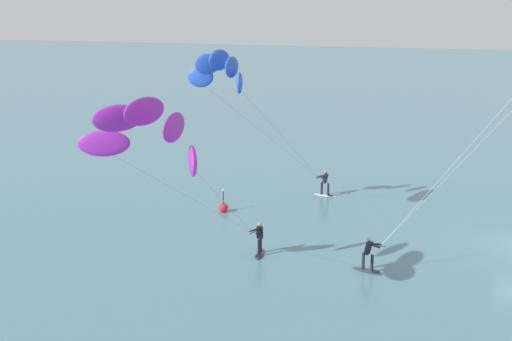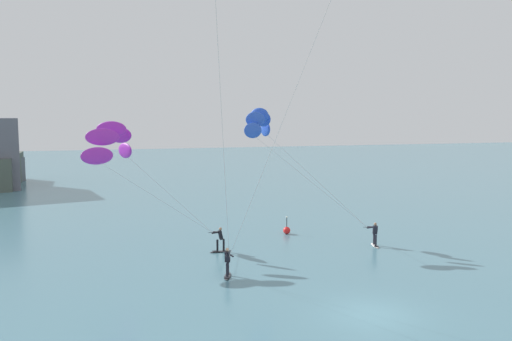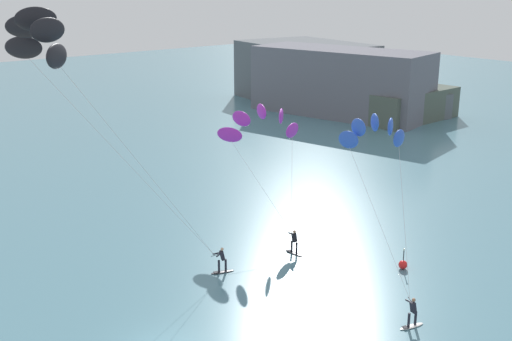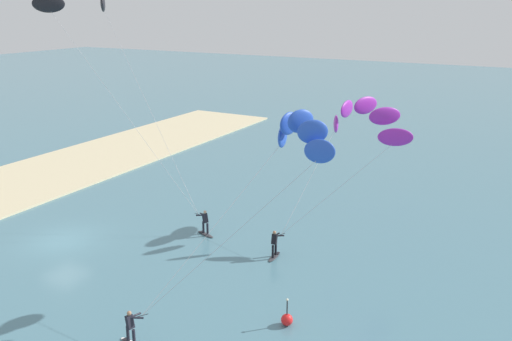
{
  "view_description": "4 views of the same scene",
  "coord_description": "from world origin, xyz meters",
  "px_view_note": "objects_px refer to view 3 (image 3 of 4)",
  "views": [
    {
      "loc": [
        -35.73,
        4.79,
        12.83
      ],
      "look_at": [
        -3.48,
        13.17,
        4.07
      ],
      "focal_mm": 49.21,
      "sensor_mm": 36.0,
      "label": 1
    },
    {
      "loc": [
        -11.6,
        -20.77,
        9.23
      ],
      "look_at": [
        -1.97,
        12.26,
        5.49
      ],
      "focal_mm": 36.61,
      "sensor_mm": 36.0,
      "label": 2
    },
    {
      "loc": [
        23.82,
        -13.71,
        17.5
      ],
      "look_at": [
        -3.25,
        8.6,
        6.85
      ],
      "focal_mm": 44.26,
      "sensor_mm": 36.0,
      "label": 3
    },
    {
      "loc": [
        21.86,
        25.96,
        14.25
      ],
      "look_at": [
        -3.58,
        11.94,
        5.41
      ],
      "focal_mm": 38.44,
      "sensor_mm": 36.0,
      "label": 4
    }
  ],
  "objects_px": {
    "kitesurfer_nearshore": "(262,126)",
    "kitesurfer_far_out": "(376,139)",
    "marker_buoy": "(403,264)",
    "kitesurfer_mid_water": "(47,47)"
  },
  "relations": [
    {
      "from": "marker_buoy",
      "to": "kitesurfer_mid_water",
      "type": "bearing_deg",
      "value": -111.08
    },
    {
      "from": "kitesurfer_far_out",
      "to": "marker_buoy",
      "type": "xyz_separation_m",
      "value": [
        2.03,
        0.86,
        -7.89
      ]
    },
    {
      "from": "kitesurfer_nearshore",
      "to": "kitesurfer_mid_water",
      "type": "bearing_deg",
      "value": -73.13
    },
    {
      "from": "marker_buoy",
      "to": "kitesurfer_far_out",
      "type": "bearing_deg",
      "value": -157.15
    },
    {
      "from": "kitesurfer_nearshore",
      "to": "kitesurfer_far_out",
      "type": "height_order",
      "value": "kitesurfer_far_out"
    },
    {
      "from": "kitesurfer_nearshore",
      "to": "kitesurfer_mid_water",
      "type": "distance_m",
      "value": 19.96
    },
    {
      "from": "kitesurfer_far_out",
      "to": "marker_buoy",
      "type": "relative_size",
      "value": 7.01
    },
    {
      "from": "kitesurfer_nearshore",
      "to": "kitesurfer_far_out",
      "type": "distance_m",
      "value": 10.64
    },
    {
      "from": "kitesurfer_nearshore",
      "to": "marker_buoy",
      "type": "height_order",
      "value": "kitesurfer_nearshore"
    },
    {
      "from": "kitesurfer_nearshore",
      "to": "kitesurfer_far_out",
      "type": "xyz_separation_m",
      "value": [
        10.59,
        0.14,
        1.03
      ]
    }
  ]
}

